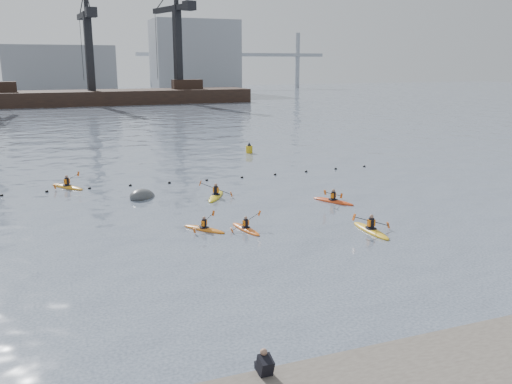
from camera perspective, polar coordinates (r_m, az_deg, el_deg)
ground at (r=23.42m, az=8.11°, el=-9.84°), size 400.00×400.00×0.00m
float_line at (r=43.41m, az=-7.21°, el=1.14°), size 33.24×0.73×0.24m
barge_pier at (r=129.26m, az=-16.95°, el=9.64°), size 72.00×19.30×29.50m
skyline at (r=169.40m, az=-17.48°, el=12.87°), size 141.00×28.00×22.00m
kayaker_0 at (r=30.66m, az=-1.08°, el=-3.85°), size 1.96×2.90×1.10m
kayaker_1 at (r=31.02m, az=12.00°, el=-3.91°), size 2.41×3.53×1.27m
kayaker_2 at (r=30.78m, az=-5.47°, el=-3.85°), size 2.16×2.59×1.02m
kayaker_3 at (r=38.18m, az=-4.24°, el=-0.37°), size 2.34×3.37×1.27m
kayaker_4 at (r=37.07m, az=8.12°, el=-0.91°), size 2.08×3.15×1.16m
kayaker_5 at (r=43.34m, az=-19.25°, el=0.57°), size 2.54×3.20×1.19m
mooring_buoy at (r=38.84m, az=-11.86°, el=-0.55°), size 2.83×2.96×1.71m
nav_buoy at (r=56.81m, az=-0.72°, el=4.52°), size 0.70×0.70×1.27m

